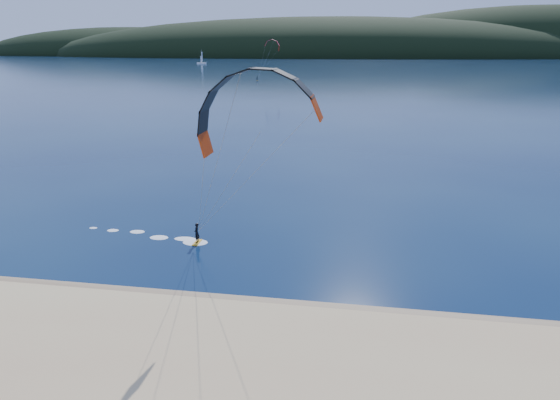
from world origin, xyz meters
TOP-DOWN VIEW (x-y plane):
  - ground at (0.00, 0.00)m, footprint 1800.00×1800.00m
  - wet_sand at (0.00, 4.50)m, footprint 220.00×2.50m
  - headland at (0.63, 745.28)m, footprint 1200.00×310.00m
  - kitesurfer_near at (2.83, 8.32)m, footprint 21.08×8.37m
  - kitesurfer_far at (-29.48, 194.60)m, footprint 11.65×6.58m
  - sailboat at (-128.46, 401.85)m, footprint 8.22×5.32m

SIDE VIEW (x-z plane):
  - ground at x=0.00m, z-range 0.00..0.00m
  - headland at x=0.63m, z-range -70.00..70.00m
  - wet_sand at x=0.00m, z-range 0.00..0.10m
  - sailboat at x=-128.46m, z-range -5.01..6.75m
  - kitesurfer_near at x=2.83m, z-range 2.83..16.16m
  - kitesurfer_far at x=-29.48m, z-range 5.47..22.43m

